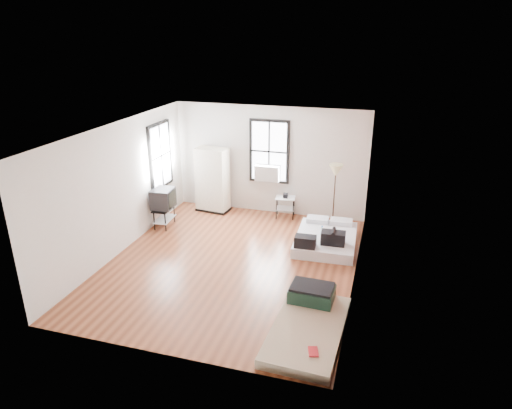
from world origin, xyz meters
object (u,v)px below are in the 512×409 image
(mattress_bare, at_px, (309,321))
(wardrobe, at_px, (212,180))
(floor_lamp, at_px, (336,174))
(tv_stand, at_px, (163,200))
(mattress_main, at_px, (326,238))
(side_table, at_px, (285,201))

(mattress_bare, height_order, wardrobe, wardrobe)
(floor_lamp, height_order, tv_stand, floor_lamp)
(mattress_bare, distance_m, tv_stand, 5.18)
(wardrobe, distance_m, floor_lamp, 3.23)
(mattress_main, relative_size, floor_lamp, 1.19)
(floor_lamp, bearing_deg, tv_stand, -161.43)
(wardrobe, xyz_separation_m, side_table, (1.96, 0.07, -0.42))
(tv_stand, bearing_deg, mattress_main, -3.29)
(floor_lamp, bearing_deg, mattress_bare, -87.51)
(mattress_bare, xyz_separation_m, floor_lamp, (-0.19, 4.38, 1.17))
(side_table, bearing_deg, mattress_main, -46.75)
(tv_stand, bearing_deg, wardrobe, 55.76)
(side_table, bearing_deg, tv_stand, -152.79)
(side_table, relative_size, floor_lamp, 0.42)
(mattress_bare, height_order, floor_lamp, floor_lamp)
(wardrobe, height_order, side_table, wardrobe)
(mattress_bare, xyz_separation_m, tv_stand, (-4.15, 3.05, 0.56))
(floor_lamp, bearing_deg, mattress_main, -89.79)
(mattress_bare, relative_size, floor_lamp, 1.37)
(wardrobe, bearing_deg, mattress_bare, -45.91)
(mattress_main, xyz_separation_m, mattress_bare, (0.19, -3.13, -0.02))
(wardrobe, xyz_separation_m, floor_lamp, (3.20, -0.00, 0.46))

